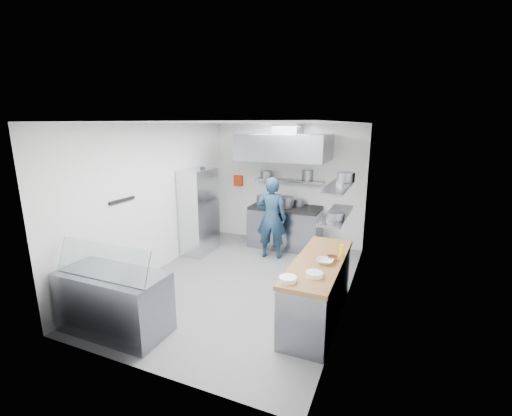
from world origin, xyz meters
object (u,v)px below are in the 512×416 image
at_px(gas_range, 285,228).
at_px(display_case, 114,302).
at_px(chef, 271,218).
at_px(wire_rack, 199,212).

height_order(gas_range, display_case, gas_range).
height_order(gas_range, chef, chef).
xyz_separation_m(chef, display_case, (-1.03, -3.36, -0.44)).
bearing_deg(display_case, gas_range, 74.98).
xyz_separation_m(gas_range, display_case, (-1.10, -4.10, -0.03)).
relative_size(gas_range, chef, 0.92).
distance_m(wire_rack, display_case, 3.14).
bearing_deg(display_case, chef, 72.96).
distance_m(gas_range, wire_rack, 2.00).
bearing_deg(wire_rack, display_case, -80.15).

